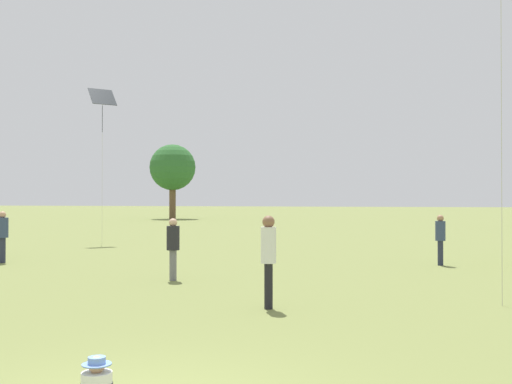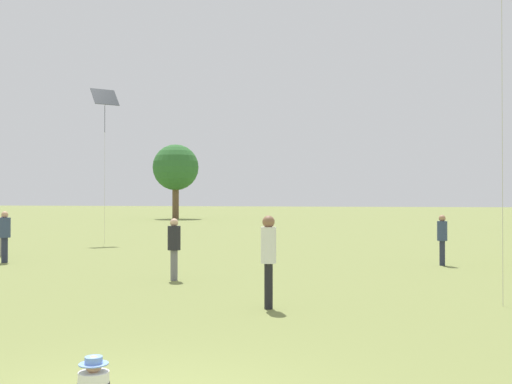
{
  "view_description": "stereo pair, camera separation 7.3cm",
  "coord_description": "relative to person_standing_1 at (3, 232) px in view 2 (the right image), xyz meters",
  "views": [
    {
      "loc": [
        2.65,
        -5.52,
        2.2
      ],
      "look_at": [
        -0.11,
        5.95,
        2.32
      ],
      "focal_mm": 42.0,
      "sensor_mm": 36.0,
      "label": 1
    },
    {
      "loc": [
        2.72,
        -5.51,
        2.2
      ],
      "look_at": [
        -0.11,
        5.95,
        2.32
      ],
      "focal_mm": 42.0,
      "sensor_mm": 36.0,
      "label": 2
    }
  ],
  "objects": [
    {
      "name": "kite_1",
      "position": [
        0.41,
        7.2,
        6.24
      ],
      "size": [
        1.48,
        1.49,
        7.7
      ],
      "rotation": [
        0.0,
        0.0,
        0.01
      ],
      "color": "#1E2328",
      "rests_on": "ground"
    },
    {
      "name": "person_standing_4",
      "position": [
        8.93,
        -4.89,
        0.1
      ],
      "size": [
        0.42,
        0.42,
        1.66
      ],
      "rotation": [
        0.0,
        0.0,
        1.33
      ],
      "color": "slate",
      "rests_on": "ground"
    },
    {
      "name": "person_standing_1",
      "position": [
        0.0,
        0.0,
        0.0
      ],
      "size": [
        0.4,
        0.4,
        1.52
      ],
      "rotation": [
        0.0,
        0.0,
        0.06
      ],
      "color": "slate",
      "rests_on": "ground"
    },
    {
      "name": "person_standing_2",
      "position": [
        1.68,
        -2.16,
        0.15
      ],
      "size": [
        0.49,
        0.49,
        1.75
      ],
      "rotation": [
        0.0,
        0.0,
        4.36
      ],
      "color": "#282D42",
      "rests_on": "ground"
    },
    {
      "name": "person_standing_5",
      "position": [
        16.11,
        0.54,
        0.1
      ],
      "size": [
        0.42,
        0.42,
        1.65
      ],
      "rotation": [
        0.0,
        0.0,
        2.74
      ],
      "color": "#282D42",
      "rests_on": "ground"
    },
    {
      "name": "person_standing_3",
      "position": [
        12.28,
        -8.28,
        0.25
      ],
      "size": [
        0.42,
        0.42,
        1.85
      ],
      "rotation": [
        0.0,
        0.0,
        3.64
      ],
      "color": "black",
      "rests_on": "ground"
    },
    {
      "name": "distant_tree_1",
      "position": [
        -8.77,
        39.96,
        4.55
      ],
      "size": [
        4.9,
        4.9,
        7.94
      ],
      "color": "brown",
      "rests_on": "ground"
    }
  ]
}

